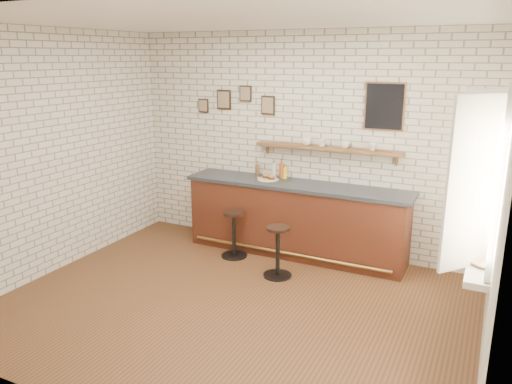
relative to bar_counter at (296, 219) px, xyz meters
The scene contains 21 objects.
ground 1.77m from the bar_counter, 91.89° to the right, with size 5.00×5.00×0.00m, color brown.
bar_counter is the anchor object (origin of this frame).
sandwich_plate 0.66m from the bar_counter, behind, with size 0.28×0.28×0.01m, color white.
ciabatta_sandwich 0.69m from the bar_counter, behind, with size 0.22×0.15×0.07m.
potato_chips 0.68m from the bar_counter, behind, with size 0.27×0.17×0.00m.
bitters_bottle_brown 0.91m from the bar_counter, 164.90° to the left, with size 0.06×0.06×0.20m.
bitters_bottle_white 0.75m from the bar_counter, 156.12° to the left, with size 0.06×0.06×0.23m.
bitters_bottle_amber 0.71m from the bar_counter, 148.57° to the left, with size 0.07×0.07×0.28m.
condiment_bottle_yellow 0.66m from the bar_counter, 143.08° to the left, with size 0.06×0.06×0.19m.
bar_stool_left 0.87m from the bar_counter, 147.34° to the right, with size 0.35×0.35×0.64m.
bar_stool_right 0.80m from the bar_counter, 84.34° to the right, with size 0.36×0.36×0.65m.
wall_shelf 1.05m from the bar_counter, 30.51° to the left, with size 2.00×0.18×0.18m.
shelf_cup_a 1.07m from the bar_counter, 74.78° to the left, with size 0.13×0.13×0.11m, color white.
shelf_cup_b 1.10m from the bar_counter, 36.04° to the left, with size 0.10×0.10×0.10m, color white.
shelf_cup_c 1.21m from the bar_counter, 18.90° to the left, with size 0.12×0.12×0.09m, color white.
shelf_cup_d 1.42m from the bar_counter, 11.98° to the left, with size 0.10×0.10×0.09m, color white.
back_wall_decor 1.57m from the bar_counter, 58.79° to the left, with size 2.96×0.02×0.56m.
window_sill 2.76m from the bar_counter, 30.84° to the right, with size 0.20×1.35×0.06m.
casement_window 2.93m from the bar_counter, 31.30° to the right, with size 0.40×1.30×1.56m.
book_lower 2.87m from the bar_counter, 34.89° to the right, with size 0.16×0.21×0.02m, color tan.
book_upper 2.86m from the bar_counter, 34.62° to the right, with size 0.17×0.23×0.02m, color tan.
Camera 1 is at (2.42, -4.36, 2.66)m, focal length 35.00 mm.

